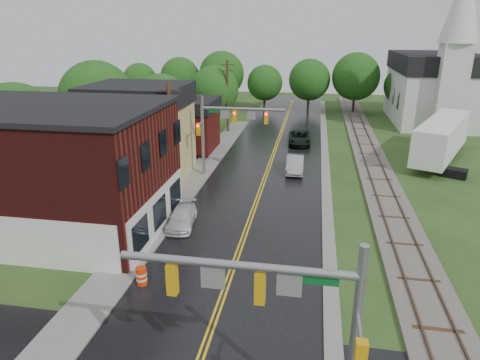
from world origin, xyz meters
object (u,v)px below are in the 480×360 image
(tree_left_b, at_px, (98,100))
(pickup_white, at_px, (182,218))
(semi_trailer, at_px, (442,137))
(sedan_silver, at_px, (295,164))
(brick_building, at_px, (53,169))
(utility_pole_c, at_px, (228,95))
(church, at_px, (436,81))
(tree_left_c, at_px, (163,100))
(suv_dark, at_px, (300,138))
(traffic_signal_near, at_px, (285,305))
(construction_barrel, at_px, (142,276))
(tree_left_a, at_px, (18,126))
(tree_left_e, at_px, (215,92))
(traffic_signal_far, at_px, (226,122))
(utility_pole_b, at_px, (171,138))

(tree_left_b, xyz_separation_m, pickup_white, (13.42, -15.36, -5.12))
(tree_left_b, relative_size, semi_trailer, 0.71)
(sedan_silver, bearing_deg, brick_building, -137.84)
(sedan_silver, height_order, pickup_white, sedan_silver)
(utility_pole_c, bearing_deg, tree_left_b, -132.39)
(brick_building, relative_size, pickup_white, 3.49)
(church, xyz_separation_m, tree_left_c, (-33.85, -13.84, -1.32))
(suv_dark, xyz_separation_m, pickup_white, (-6.96, -22.93, -0.14))
(utility_pole_c, xyz_separation_m, tree_left_b, (-11.05, -12.10, 1.00))
(traffic_signal_near, distance_m, tree_left_c, 41.67)
(tree_left_b, xyz_separation_m, construction_barrel, (13.43, -22.55, -5.22))
(tree_left_c, bearing_deg, traffic_signal_near, -65.44)
(semi_trailer, bearing_deg, sedan_silver, -157.01)
(tree_left_a, xyz_separation_m, construction_barrel, (15.43, -12.55, -4.62))
(church, relative_size, utility_pole_c, 2.22)
(traffic_signal_near, distance_m, construction_barrel, 11.67)
(traffic_signal_near, xyz_separation_m, tree_left_e, (-12.32, 43.90, -0.16))
(traffic_signal_far, height_order, tree_left_b, tree_left_b)
(utility_pole_c, distance_m, tree_left_c, 8.16)
(traffic_signal_near, height_order, pickup_white, traffic_signal_near)
(church, xyz_separation_m, suv_dark, (-17.47, -14.27, -5.10))
(utility_pole_b, xyz_separation_m, tree_left_a, (-13.05, -0.10, 0.39))
(tree_left_b, distance_m, pickup_white, 21.02)
(church, distance_m, sedan_silver, 30.41)
(utility_pole_b, bearing_deg, sedan_silver, 38.30)
(utility_pole_c, height_order, tree_left_b, tree_left_b)
(sedan_silver, height_order, construction_barrel, sedan_silver)
(utility_pole_c, xyz_separation_m, tree_left_e, (-2.05, 1.90, 0.09))
(tree_left_a, bearing_deg, semi_trailer, 20.25)
(church, relative_size, tree_left_e, 2.45)
(traffic_signal_far, distance_m, tree_left_c, 16.56)
(church, bearing_deg, tree_left_e, -164.80)
(tree_left_c, xyz_separation_m, semi_trailer, (30.57, -4.51, -2.05))
(utility_pole_c, bearing_deg, church, 19.97)
(brick_building, xyz_separation_m, tree_left_b, (-5.36, 16.90, 1.57))
(suv_dark, bearing_deg, construction_barrel, -105.51)
(traffic_signal_far, xyz_separation_m, tree_left_a, (-16.38, -5.10, 0.14))
(suv_dark, bearing_deg, sedan_silver, -92.50)
(utility_pole_b, distance_m, tree_left_a, 13.05)
(pickup_white, xyz_separation_m, semi_trailer, (21.16, 18.85, 1.87))
(brick_building, height_order, utility_pole_c, utility_pole_c)
(church, distance_m, semi_trailer, 18.94)
(traffic_signal_near, distance_m, traffic_signal_far, 25.94)
(tree_left_c, bearing_deg, utility_pole_c, 30.20)
(utility_pole_b, bearing_deg, utility_pole_c, 90.00)
(traffic_signal_near, distance_m, sedan_silver, 27.71)
(tree_left_c, bearing_deg, tree_left_a, -108.43)
(traffic_signal_far, distance_m, suv_dark, 14.47)
(traffic_signal_far, relative_size, pickup_white, 1.79)
(brick_building, relative_size, suv_dark, 2.71)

